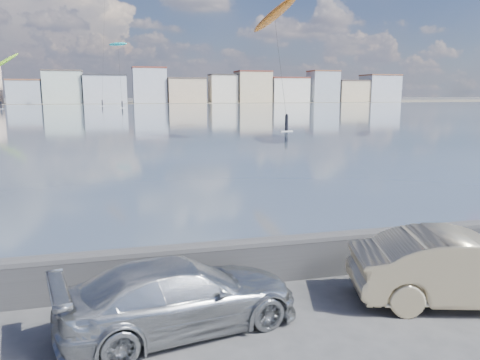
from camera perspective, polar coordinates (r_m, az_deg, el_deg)
name	(u,v)px	position (r m, az deg, el deg)	size (l,w,h in m)	color
ground	(242,348)	(8.66, 0.28, -19.75)	(700.00, 700.00, 0.00)	#333335
bay_water	(127,114)	(98.83, -13.58, 7.85)	(500.00, 177.00, 0.00)	#394A5C
far_shore_strip	(122,102)	(207.27, -14.23, 9.16)	(500.00, 60.00, 0.00)	#4C473D
seawall	(212,262)	(10.79, -3.45, -9.98)	(400.00, 0.36, 1.08)	#28282B
far_buildings	(125,88)	(193.25, -13.88, 10.87)	(240.79, 13.26, 14.60)	white
car_silver	(181,295)	(9.04, -7.26, -13.78)	(1.84, 4.54, 1.32)	#A4A8AB
car_champagne	(465,268)	(10.98, 25.71, -9.69)	(1.61, 4.62, 1.52)	#C7B48A
kitesurfer_0	(274,16)	(60.49, 4.22, 19.35)	(4.80, 12.69, 16.08)	orange
kitesurfer_6	(4,62)	(150.97, -26.82, 12.68)	(8.64, 14.57, 15.78)	#8CD826
kitesurfer_13	(118,45)	(142.23, -14.68, 15.64)	(6.85, 12.80, 18.51)	#19BFBF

